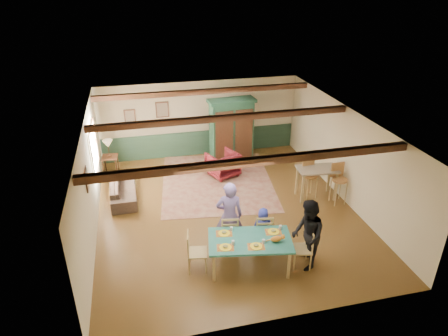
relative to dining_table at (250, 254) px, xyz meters
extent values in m
plane|color=#4F3416|center=(0.06, 2.42, -0.38)|extent=(8.00, 8.00, 0.00)
cube|color=beige|center=(0.06, 6.42, 0.97)|extent=(7.00, 0.02, 2.70)
cube|color=beige|center=(-3.44, 2.42, 0.97)|extent=(0.02, 8.00, 2.70)
cube|color=beige|center=(3.56, 2.42, 0.97)|extent=(0.02, 8.00, 2.70)
cube|color=white|center=(0.06, 2.42, 2.32)|extent=(7.00, 8.00, 0.02)
cube|color=#203B2A|center=(0.06, 6.40, 0.07)|extent=(6.95, 0.03, 0.90)
cube|color=#321A0E|center=(0.06, 0.12, 2.23)|extent=(6.95, 0.16, 0.16)
cube|color=#321A0E|center=(0.06, 2.82, 2.23)|extent=(6.95, 0.16, 0.16)
cube|color=#321A0E|center=(0.06, 5.42, 2.23)|extent=(6.95, 0.16, 0.16)
imported|color=#725FA3|center=(-0.26, 0.87, 0.50)|extent=(0.70, 0.53, 1.75)
imported|color=black|center=(1.25, -0.23, 0.46)|extent=(0.77, 0.92, 1.68)
imported|color=#26319A|center=(0.54, 0.73, 0.13)|extent=(0.55, 0.41, 1.02)
cube|color=tan|center=(0.17, 4.16, -0.38)|extent=(3.92, 4.48, 0.01)
cube|color=#153625|center=(1.00, 5.60, 0.74)|extent=(1.63, 0.76, 2.24)
imported|color=#420D15|center=(0.45, 4.56, 0.03)|extent=(1.15, 1.16, 0.81)
imported|color=#362922|center=(-2.74, 3.81, -0.11)|extent=(0.75, 1.86, 0.54)
camera|label=1|loc=(-2.20, -6.82, 5.70)|focal=32.00mm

